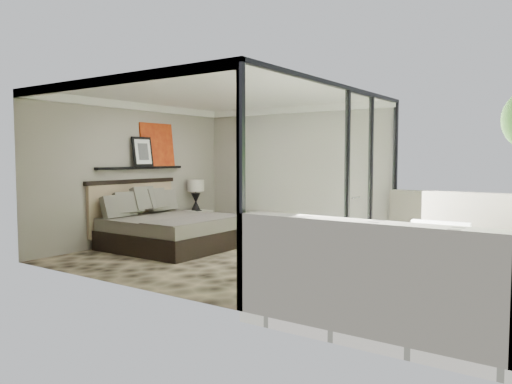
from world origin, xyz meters
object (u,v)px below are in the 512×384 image
Objects in this scene: bed at (168,229)px; table_lamp at (196,191)px; nightstand at (198,222)px; lounger at (428,260)px; ottoman at (510,253)px.

table_lamp is at bearing 114.79° from bed.
lounger is at bearing -33.92° from nightstand.
table_lamp reaches higher than ottoman.
nightstand is 5.52m from lounger.
table_lamp is 0.37× the size of lounger.
ottoman is at bearing -1.17° from table_lamp.
lounger is (5.41, -1.10, -0.03)m from nightstand.
bed reaches higher than ottoman.
bed reaches higher than lounger.
bed reaches higher than nightstand.
lounger reaches higher than nightstand.
ottoman is 1.36m from lounger.
nightstand is at bearing -6.30° from table_lamp.
table_lamp is at bearing 165.94° from lounger.
lounger is (-0.94, -0.98, -0.06)m from ottoman.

